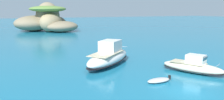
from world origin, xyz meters
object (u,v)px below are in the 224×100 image
object	(u,v)px
motorboat_white	(109,57)
islet_large	(46,21)
dinghy_tender	(159,80)
motorboat_cream	(193,66)

from	to	relation	value
motorboat_white	islet_large	bearing A→B (deg)	89.52
islet_large	dinghy_tender	xyz separation A→B (m)	(0.94, -62.52, -3.28)
dinghy_tender	motorboat_cream	bearing A→B (deg)	13.83
islet_large	dinghy_tender	world-z (taller)	islet_large
islet_large	motorboat_cream	distance (m)	61.52
islet_large	motorboat_cream	size ratio (longest dim) A/B	2.97
motorboat_cream	dinghy_tender	size ratio (longest dim) A/B	2.67
motorboat_cream	motorboat_white	bearing A→B (deg)	132.69
motorboat_white	dinghy_tender	distance (m)	9.39
islet_large	motorboat_cream	bearing A→B (deg)	-83.68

